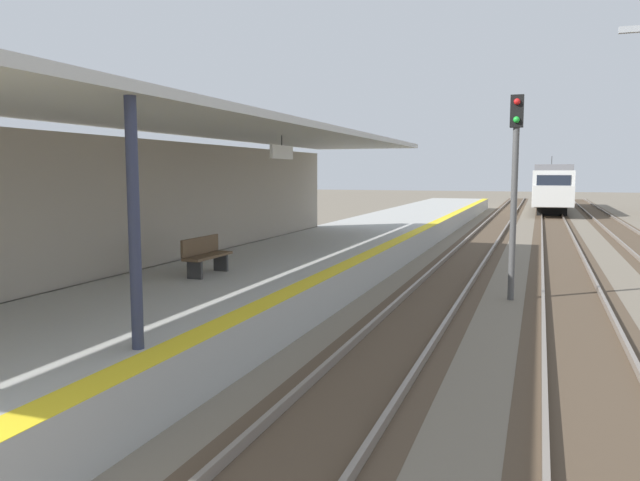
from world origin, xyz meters
TOP-DOWN VIEW (x-y plane):
  - station_platform at (-2.50, 16.00)m, footprint 5.00×80.00m
  - station_building_with_canopy at (-4.30, 11.72)m, footprint 4.85×24.00m
  - track_pair_nearest_platform at (1.90, 20.00)m, footprint 2.34×120.00m
  - track_pair_middle at (5.30, 20.00)m, footprint 2.34×120.00m
  - approaching_train at (5.30, 54.59)m, footprint 2.93×19.60m
  - rail_signal_post at (3.79, 14.70)m, footprint 0.32×0.34m
  - platform_bench at (-2.89, 10.79)m, footprint 0.45×1.60m

SIDE VIEW (x-z plane):
  - track_pair_nearest_platform at x=1.90m, z-range -0.03..0.13m
  - track_pair_middle at x=5.30m, z-range -0.03..0.13m
  - station_platform at x=-2.50m, z-range 0.00..0.90m
  - platform_bench at x=-2.89m, z-range 0.93..1.81m
  - approaching_train at x=5.30m, z-range -0.20..4.56m
  - station_building_with_canopy at x=-4.30m, z-range 0.44..4.87m
  - rail_signal_post at x=3.79m, z-range 0.59..5.79m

